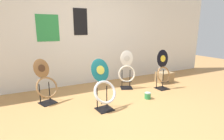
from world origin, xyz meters
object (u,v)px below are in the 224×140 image
toilet_seat_display_white_plain (127,71)px  paint_can (148,95)px  toilet_seat_display_jazz_black (163,70)px  toilet_seat_display_teal_sax (104,87)px  storage_box (164,77)px  toilet_seat_display_woodgrain (45,83)px

toilet_seat_display_white_plain → paint_can: size_ratio=6.71×
toilet_seat_display_jazz_black → toilet_seat_display_teal_sax: (-1.70, -0.38, -0.03)m
toilet_seat_display_jazz_black → storage_box: 0.64m
toilet_seat_display_woodgrain → toilet_seat_display_jazz_black: size_ratio=0.91×
paint_can → storage_box: bearing=33.0°
toilet_seat_display_woodgrain → toilet_seat_display_teal_sax: size_ratio=0.96×
toilet_seat_display_woodgrain → toilet_seat_display_teal_sax: 1.15m
toilet_seat_display_white_plain → toilet_seat_display_teal_sax: 1.24m
toilet_seat_display_white_plain → toilet_seat_display_woodgrain: 1.83m
toilet_seat_display_white_plain → toilet_seat_display_jazz_black: bearing=-28.7°
toilet_seat_display_white_plain → paint_can: (0.04, -0.76, -0.36)m
toilet_seat_display_jazz_black → paint_can: (-0.70, -0.35, -0.38)m
toilet_seat_display_teal_sax → paint_can: size_ratio=6.55×
toilet_seat_display_white_plain → storage_box: (1.16, -0.04, -0.29)m
toilet_seat_display_jazz_black → paint_can: size_ratio=6.86×
toilet_seat_display_white_plain → toilet_seat_display_jazz_black: toilet_seat_display_jazz_black is taller
toilet_seat_display_jazz_black → toilet_seat_display_teal_sax: size_ratio=1.05×
toilet_seat_display_woodgrain → storage_box: size_ratio=2.11×
toilet_seat_display_teal_sax → storage_box: (2.11, 0.76, -0.28)m
paint_can → toilet_seat_display_white_plain: bearing=93.4°
toilet_seat_display_jazz_black → toilet_seat_display_teal_sax: toilet_seat_display_jazz_black is taller
toilet_seat_display_jazz_black → paint_can: 0.87m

